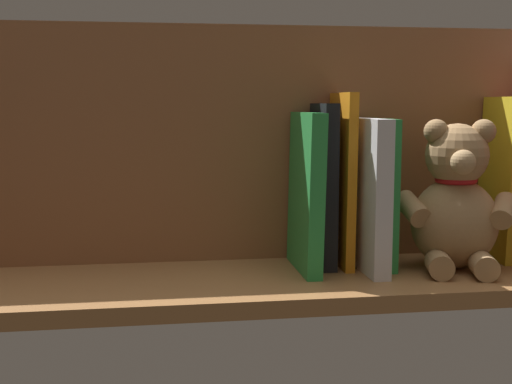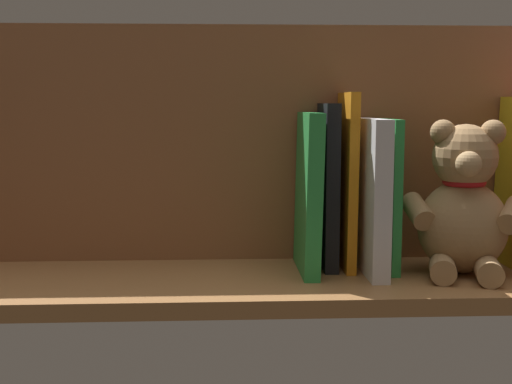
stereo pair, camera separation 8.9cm
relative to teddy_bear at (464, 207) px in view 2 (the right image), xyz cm
name	(u,v)px [view 2 (the right image)]	position (x,y,z in cm)	size (l,w,h in cm)	color
ground_plane	(256,283)	(27.96, -0.71, -10.26)	(114.01, 24.73, 2.20)	#9E6B3D
shelf_back_panel	(253,144)	(27.96, -10.83, 7.88)	(114.01, 1.50, 34.10)	#945B38
teddy_bear	(464,207)	(0.00, 0.00, 0.00)	(16.32, 15.39, 20.82)	tan
book_3	(388,194)	(9.49, -3.90, 1.25)	(1.22, 11.56, 20.83)	green
book_4	(370,196)	(12.28, -2.14, 1.30)	(2.36, 15.08, 20.92)	silver
book_5	(347,181)	(15.11, -4.57, 3.04)	(1.31, 10.23, 24.41)	orange
book_6	(328,186)	(17.70, -4.92, 2.31)	(1.89, 9.52, 22.94)	black
book_7	(308,193)	(20.70, -2.84, 1.70)	(2.11, 13.67, 21.72)	green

